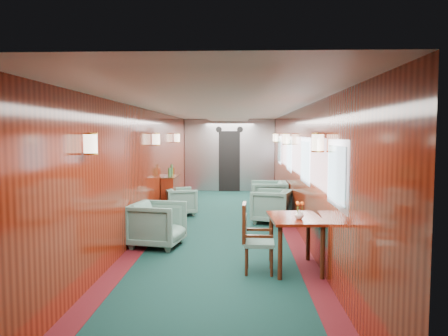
% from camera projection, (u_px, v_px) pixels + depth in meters
% --- Properties ---
extents(room, '(12.00, 12.10, 2.40)m').
position_uv_depth(room, '(222.00, 148.00, 8.58)').
color(room, '#0C2B26').
rests_on(room, ground).
extents(bulkhead, '(2.98, 0.17, 2.39)m').
position_uv_depth(bulkhead, '(229.00, 156.00, 14.51)').
color(bulkhead, '#A4A6AB').
rests_on(bulkhead, ground).
extents(windows_right, '(0.02, 8.60, 0.80)m').
position_uv_depth(windows_right, '(296.00, 157.00, 8.79)').
color(windows_right, silver).
rests_on(windows_right, ground).
extents(wall_sconces, '(2.97, 7.97, 0.25)m').
position_uv_depth(wall_sconces, '(223.00, 140.00, 9.13)').
color(wall_sconces, '#FAE4C3').
rests_on(wall_sconces, ground).
extents(dining_table, '(0.77, 1.05, 0.75)m').
position_uv_depth(dining_table, '(295.00, 225.00, 6.13)').
color(dining_table, '#631C0D').
rests_on(dining_table, ground).
extents(side_chair, '(0.45, 0.47, 0.97)m').
position_uv_depth(side_chair, '(252.00, 235.00, 6.01)').
color(side_chair, '#1E4742').
rests_on(side_chair, ground).
extents(credenza, '(0.31, 1.00, 1.17)m').
position_uv_depth(credenza, '(170.00, 194.00, 10.64)').
color(credenza, '#631C0D').
rests_on(credenza, ground).
extents(flower_vase, '(0.16, 0.16, 0.13)m').
position_uv_depth(flower_vase, '(299.00, 215.00, 5.94)').
color(flower_vase, beige).
rests_on(flower_vase, dining_table).
extents(armchair_left_near, '(0.97, 0.95, 0.76)m').
position_uv_depth(armchair_left_near, '(157.00, 224.00, 7.40)').
color(armchair_left_near, '#1E4742').
rests_on(armchair_left_near, ground).
extents(armchair_left_far, '(0.90, 0.89, 0.64)m').
position_uv_depth(armchair_left_far, '(180.00, 201.00, 10.30)').
color(armchair_left_far, '#1E4742').
rests_on(armchair_left_far, ground).
extents(armchair_right_near, '(0.98, 0.97, 0.72)m').
position_uv_depth(armchair_right_near, '(271.00, 206.00, 9.38)').
color(armchair_right_near, '#1E4742').
rests_on(armchair_right_near, ground).
extents(armchair_right_far, '(0.87, 0.85, 0.79)m').
position_uv_depth(armchair_right_far, '(269.00, 197.00, 10.48)').
color(armchair_right_far, '#1E4742').
rests_on(armchair_right_far, ground).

